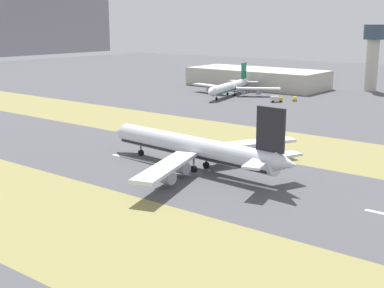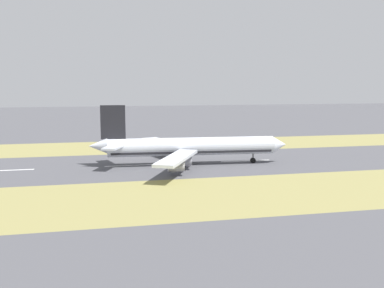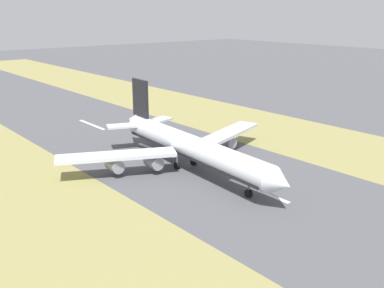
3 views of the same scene
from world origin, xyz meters
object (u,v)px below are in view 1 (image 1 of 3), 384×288
terminal_building (257,78)px  airplane_main_jet (197,148)px  control_tower (373,50)px  apron_car (295,99)px  airplane_parked_apron (231,87)px  service_truck (276,99)px

terminal_building → airplane_main_jet: bearing=-153.3°
control_tower → apron_car: (-63.41, 16.21, -22.62)m
airplane_main_jet → control_tower: 200.47m
terminal_building → control_tower: bearing=-68.4°
control_tower → airplane_parked_apron: control_tower is taller
control_tower → apron_car: size_ratio=8.07×
control_tower → terminal_building: bearing=111.6°
airplane_main_jet → terminal_building: bearing=26.7°
control_tower → airplane_parked_apron: size_ratio=0.69×
airplane_parked_apron → apron_car: size_ratio=11.62×
terminal_building → airplane_parked_apron: airplane_parked_apron is taller
terminal_building → apron_car: terminal_building is taller
airplane_main_jet → service_truck: airplane_main_jet is taller
airplane_main_jet → apron_car: (134.80, 40.45, -5.02)m
airplane_main_jet → service_truck: size_ratio=11.40×
airplane_parked_apron → control_tower: bearing=-37.8°
control_tower → service_truck: size_ratio=6.50×
airplane_main_jet → apron_car: size_ratio=14.15×
service_truck → apron_car: (10.29, -5.07, -0.66)m
control_tower → airplane_parked_apron: (-68.37, 53.01, -18.64)m
airplane_parked_apron → service_truck: size_ratio=9.36×
airplane_main_jet → apron_car: airplane_main_jet is taller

